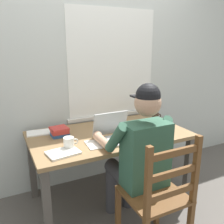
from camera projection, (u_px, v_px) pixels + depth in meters
ground_plane at (109, 197)px, 2.49m from camera, size 8.00×8.00×0.00m
back_wall at (89, 66)px, 2.56m from camera, size 6.00×0.08×2.60m
desk at (109, 141)px, 2.32m from camera, size 1.47×0.82×0.70m
seated_person at (138, 153)px, 1.89m from camera, size 0.50×0.60×1.26m
wooden_chair at (158, 198)px, 1.71m from camera, size 0.42×0.42×0.96m
laptop at (115, 133)px, 2.14m from camera, size 0.33×0.29×0.23m
computer_mouse at (147, 135)px, 2.19m from camera, size 0.06×0.10×0.03m
coffee_mug_white at (69, 143)px, 1.94m from camera, size 0.12×0.09×0.10m
coffee_mug_dark at (155, 117)px, 2.66m from camera, size 0.12×0.08×0.09m
coffee_mug_spare at (108, 125)px, 2.38m from camera, size 0.12×0.09×0.09m
book_stack_main at (60, 132)px, 2.21m from camera, size 0.17×0.16×0.08m
paper_pile_near_laptop at (101, 143)px, 2.05m from camera, size 0.25×0.21×0.01m
paper_pile_back_corner at (40, 133)px, 2.29m from camera, size 0.26×0.18×0.01m
paper_pile_side at (63, 153)px, 1.86m from camera, size 0.26×0.21×0.02m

